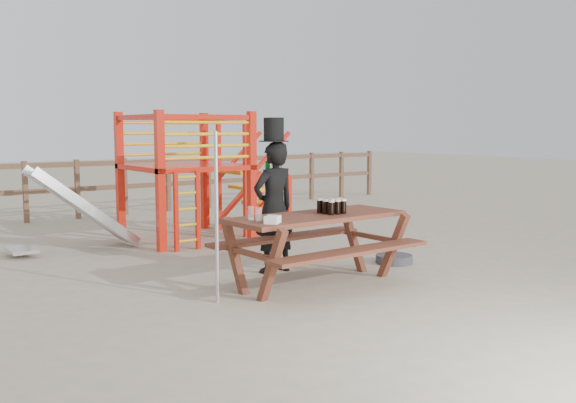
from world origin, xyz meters
name	(u,v)px	position (x,y,z in m)	size (l,w,h in m)	color
ground	(308,282)	(0.00, 0.00, 0.00)	(60.00, 60.00, 0.00)	tan
back_fence	(101,181)	(0.00, 7.00, 0.74)	(15.09, 0.09, 1.20)	brown
playground_fort	(181,175)	(0.12, 3.58, 1.07)	(4.71, 1.84, 2.10)	red
picnic_table	(317,241)	(0.02, -0.14, 0.53)	(2.21, 1.56, 0.84)	maroon
man_with_hat	(274,204)	(-0.01, 0.70, 0.88)	(0.63, 0.43, 1.97)	black
metal_pole	(217,218)	(-1.32, -0.14, 0.90)	(0.04, 0.04, 1.81)	#B2B2B7
parasol_base	(394,259)	(1.62, 0.18, 0.06)	(0.50, 0.50, 0.21)	#37373C
paper_bag	(273,220)	(-0.80, -0.42, 0.88)	(0.18, 0.14, 0.08)	white
stout_pints	(333,206)	(0.21, -0.20, 0.92)	(0.27, 0.29, 0.17)	black
empty_glasses	(255,214)	(-0.83, -0.13, 0.90)	(0.09, 0.20, 0.15)	silver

